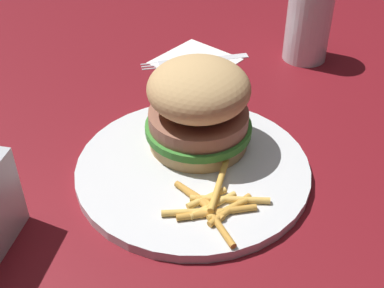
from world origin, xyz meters
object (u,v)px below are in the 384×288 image
Objects in this scene: plate at (192,168)px; sandwich at (199,106)px; napkin at (195,61)px; drink_glass at (308,27)px; fries_pile at (214,204)px; fork at (194,60)px.

sandwich is (0.02, -0.04, 0.06)m from plate.
sandwich is at bearing -60.94° from plate.
plate is 0.07m from sandwich.
napkin is (0.15, -0.17, -0.06)m from sandwich.
drink_glass is (0.04, -0.33, 0.05)m from plate.
fries_pile is at bearing 132.23° from napkin.
drink_glass reaches higher than plate.
napkin is 0.00m from fork.
sandwich is at bearing 130.24° from fork.
fries_pile is 0.34m from napkin.
fries_pile is 0.99× the size of napkin.
sandwich is at bearing 129.85° from napkin.
fries_pile is at bearing 132.49° from fork.
plate is 0.34m from drink_glass.
sandwich is 1.16× the size of napkin.
fries_pile is (-0.06, 0.04, 0.01)m from plate.
fries_pile reaches higher than plate.
fries_pile is at bearing 147.49° from plate.
plate is at bearing 128.46° from fork.
napkin is at bearing -47.77° from fries_pile.
fork is (0.15, -0.17, -0.06)m from sandwich.
fork is 1.23× the size of drink_glass.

